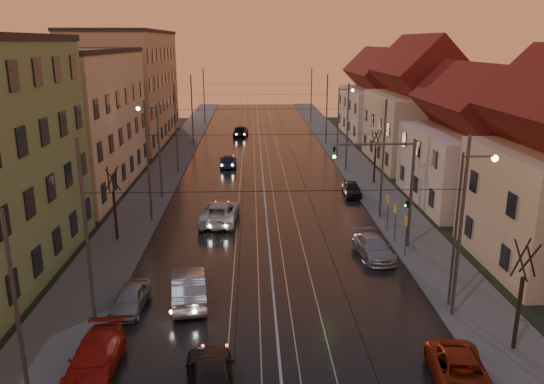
{
  "coord_description": "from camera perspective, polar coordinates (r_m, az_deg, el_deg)",
  "views": [
    {
      "loc": [
        -1.07,
        -13.86,
        12.97
      ],
      "look_at": [
        0.36,
        22.81,
        2.53
      ],
      "focal_mm": 35.0,
      "sensor_mm": 36.0,
      "label": 1
    }
  ],
  "objects": [
    {
      "name": "road",
      "position": [
        55.4,
        -1.06,
        2.36
      ],
      "size": [
        16.0,
        120.0,
        0.04
      ],
      "primitive_type": "cube",
      "color": "black",
      "rests_on": "ground"
    },
    {
      "name": "sidewalk_left",
      "position": [
        56.1,
        -11.34,
        2.28
      ],
      "size": [
        4.0,
        120.0,
        0.15
      ],
      "primitive_type": "cube",
      "color": "#4C4C4C",
      "rests_on": "ground"
    },
    {
      "name": "sidewalk_right",
      "position": [
        56.48,
        9.14,
        2.48
      ],
      "size": [
        4.0,
        120.0,
        0.15
      ],
      "primitive_type": "cube",
      "color": "#4C4C4C",
      "rests_on": "ground"
    },
    {
      "name": "tram_rail_0",
      "position": [
        55.4,
        -3.34,
        2.38
      ],
      "size": [
        0.06,
        120.0,
        0.03
      ],
      "primitive_type": "cube",
      "color": "gray",
      "rests_on": "road"
    },
    {
      "name": "tram_rail_1",
      "position": [
        55.39,
        -1.86,
        2.39
      ],
      "size": [
        0.06,
        120.0,
        0.03
      ],
      "primitive_type": "cube",
      "color": "gray",
      "rests_on": "road"
    },
    {
      "name": "tram_rail_2",
      "position": [
        55.42,
        -0.26,
        2.41
      ],
      "size": [
        0.06,
        120.0,
        0.03
      ],
      "primitive_type": "cube",
      "color": "gray",
      "rests_on": "road"
    },
    {
      "name": "tram_rail_3",
      "position": [
        55.48,
        1.21,
        2.42
      ],
      "size": [
        0.06,
        120.0,
        0.03
      ],
      "primitive_type": "cube",
      "color": "gray",
      "rests_on": "road"
    },
    {
      "name": "apartment_left_2",
      "position": [
        51.08,
        -21.13,
        6.98
      ],
      "size": [
        10.0,
        20.0,
        12.0
      ],
      "primitive_type": "cube",
      "color": "#B7AE8D",
      "rests_on": "ground"
    },
    {
      "name": "apartment_left_3",
      "position": [
        73.95,
        -15.33,
        10.7
      ],
      "size": [
        10.0,
        24.0,
        14.0
      ],
      "primitive_type": "cube",
      "color": "tan",
      "rests_on": "ground"
    },
    {
      "name": "house_right_2",
      "position": [
        46.35,
        20.83,
        4.49
      ],
      "size": [
        9.18,
        12.24,
        9.2
      ],
      "color": "silver",
      "rests_on": "ground"
    },
    {
      "name": "house_right_3",
      "position": [
        60.09,
        15.46,
        8.47
      ],
      "size": [
        9.18,
        14.28,
        11.5
      ],
      "color": "beige",
      "rests_on": "ground"
    },
    {
      "name": "house_right_4",
      "position": [
        77.41,
        11.45,
        9.7
      ],
      "size": [
        9.18,
        16.32,
        10.0
      ],
      "color": "silver",
      "rests_on": "ground"
    },
    {
      "name": "catenary_pole_l_1",
      "position": [
        25.51,
        -19.32,
        -4.44
      ],
      "size": [
        0.16,
        0.16,
        9.0
      ],
      "primitive_type": "cylinder",
      "color": "#595B60",
      "rests_on": "ground"
    },
    {
      "name": "catenary_pole_r_1",
      "position": [
        26.22,
        19.59,
        -3.92
      ],
      "size": [
        0.16,
        0.16,
        9.0
      ],
      "primitive_type": "cylinder",
      "color": "#595B60",
      "rests_on": "ground"
    },
    {
      "name": "catenary_pole_l_2",
      "position": [
        39.52,
        -13.18,
        3.08
      ],
      "size": [
        0.16,
        0.16,
        9.0
      ],
      "primitive_type": "cylinder",
      "color": "#595B60",
      "rests_on": "ground"
    },
    {
      "name": "catenary_pole_r_2",
      "position": [
        39.98,
        11.84,
        3.31
      ],
      "size": [
        0.16,
        0.16,
        9.0
      ],
      "primitive_type": "cylinder",
      "color": "#595B60",
      "rests_on": "ground"
    },
    {
      "name": "catenary_pole_l_3",
      "position": [
        54.06,
        -10.28,
        6.62
      ],
      "size": [
        0.16,
        0.16,
        9.0
      ],
      "primitive_type": "cylinder",
      "color": "#595B60",
      "rests_on": "ground"
    },
    {
      "name": "catenary_pole_r_3",
      "position": [
        54.4,
        8.1,
        6.77
      ],
      "size": [
        0.16,
        0.16,
        9.0
      ],
      "primitive_type": "cylinder",
      "color": "#595B60",
      "rests_on": "ground"
    },
    {
      "name": "catenary_pole_l_4",
      "position": [
        68.8,
        -8.59,
        8.64
      ],
      "size": [
        0.16,
        0.16,
        9.0
      ],
      "primitive_type": "cylinder",
      "color": "#595B60",
      "rests_on": "ground"
    },
    {
      "name": "catenary_pole_r_4",
      "position": [
        69.06,
        5.91,
        8.76
      ],
      "size": [
        0.16,
        0.16,
        9.0
      ],
      "primitive_type": "cylinder",
      "color": "#595B60",
      "rests_on": "ground"
    },
    {
      "name": "catenary_pole_l_5",
      "position": [
        86.6,
        -7.32,
        10.15
      ],
      "size": [
        0.16,
        0.16,
        9.0
      ],
      "primitive_type": "cylinder",
      "color": "#595B60",
      "rests_on": "ground"
    },
    {
      "name": "catenary_pole_r_5",
      "position": [
        86.81,
        4.25,
        10.24
      ],
      "size": [
        0.16,
        0.16,
        9.0
      ],
      "primitive_type": "cylinder",
      "color": "#595B60",
      "rests_on": "ground"
    },
    {
      "name": "street_lamp_0",
      "position": [
        19.53,
        -26.75,
        -10.4
      ],
      "size": [
        1.75,
        0.32,
        8.0
      ],
      "color": "#595B60",
      "rests_on": "ground"
    },
    {
      "name": "street_lamp_1",
      "position": [
        27.17,
        19.9,
        -2.41
      ],
      "size": [
        1.75,
        0.32,
        8.0
      ],
      "color": "#595B60",
      "rests_on": "ground"
    },
    {
      "name": "street_lamp_2",
      "position": [
        45.32,
        -12.46,
        5.23
      ],
      "size": [
        1.75,
        0.32,
        8.0
      ],
      "color": "#595B60",
      "rests_on": "ground"
    },
    {
      "name": "street_lamp_3",
      "position": [
        61.25,
        7.43,
        8.17
      ],
      "size": [
        1.75,
        0.32,
        8.0
      ],
      "color": "#595B60",
      "rests_on": "ground"
    },
    {
      "name": "traffic_light_mast",
      "position": [
        34.16,
        13.23,
        1.27
      ],
      "size": [
        5.3,
        0.32,
        7.2
      ],
      "color": "#595B60",
      "rests_on": "ground"
    },
    {
      "name": "bare_tree_0",
      "position": [
        36.6,
        -16.57,
        -1.44
      ],
      "size": [
        1.09,
        1.09,
        5.11
      ],
      "color": "black",
      "rests_on": "ground"
    },
    {
      "name": "bare_tree_1",
      "position": [
        25.13,
        25.12,
        -10.39
      ],
      "size": [
        1.09,
        1.09,
        5.11
      ],
      "color": "black",
      "rests_on": "ground"
    },
    {
      "name": "bare_tree_2",
      "position": [
        50.32,
        11.02,
        3.56
      ],
      "size": [
        1.09,
        1.09,
        5.11
      ],
      "color": "black",
      "rests_on": "ground"
    },
    {
      "name": "driving_car_0",
      "position": [
        21.26,
        -6.6,
        -19.22
      ],
      "size": [
        2.39,
        4.78,
        1.56
      ],
      "primitive_type": "imported",
      "rotation": [
        0.0,
        0.0,
        3.26
      ],
      "color": "black",
      "rests_on": "ground"
    },
    {
      "name": "driving_car_1",
      "position": [
        28.02,
        -8.97,
        -10.1
      ],
      "size": [
        2.31,
        4.98,
        1.58
      ],
      "primitive_type": "imported",
      "rotation": [
        0.0,
        0.0,
        3.28
      ],
      "color": "#9A9BA0",
      "rests_on": "ground"
    },
    {
      "name": "driving_car_2",
      "position": [
        39.5,
        -5.63,
        -2.18
      ],
      "size": [
        2.97,
        5.76,
        1.55
      ],
      "primitive_type": "imported",
      "rotation": [
        0.0,
        0.0,
        3.07
      ],
      "color": "silver",
      "rests_on": "ground"
    },
    {
      "name": "driving_car_3",
      "position": [
        57.05,
        -4.75,
        3.35
      ],
      "size": [
        1.96,
        4.46,
        1.28
      ],
      "primitive_type": "imported",
      "rotation": [
        0.0,
        0.0,
        3.18
      ],
      "color": "#162142",
      "rests_on": "ground"
    },
    {
      "name": "driving_car_4",
      "position": [
        75.55,
        -3.4,
        6.57
      ],
      "size": [
        2.31,
        4.76,
        1.57
      ],
      "primitive_type": "imported",
      "rotation": [
        0.0,
        0.0,
        3.04
      ],
      "color": "black",
      "rests_on": "ground"
    },
    {
      "name": "parked_left_2",
      "position": [
        23.55,
        -18.52,
        -16.57
      ],
      "size": [
        1.89,
        4.52,
        1.3
      ],
      "primitive_type": "imported",
      "rotation": [
        0.0,
        0.0,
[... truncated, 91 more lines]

